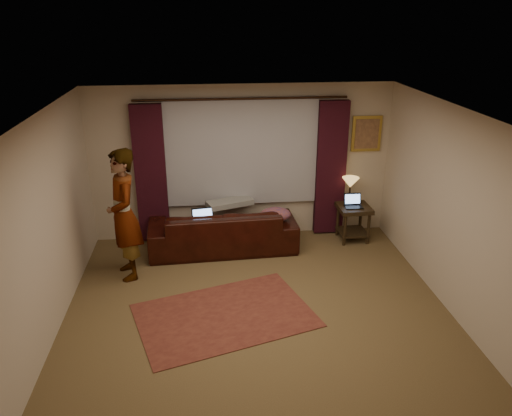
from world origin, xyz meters
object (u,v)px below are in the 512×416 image
Objects in this scene: sofa at (223,222)px; end_table at (353,223)px; laptop_table at (354,201)px; tiffany_lamp at (350,190)px; person at (124,215)px; laptop_sofa at (204,219)px.

end_table is (2.22, 0.12, -0.17)m from sofa.
tiffany_lamp is at bearing 98.53° from laptop_table.
laptop_sofa is at bearing 99.07° from person.
laptop_table is at bearing -82.89° from tiffany_lamp.
end_table is (2.52, 0.25, -0.30)m from laptop_sofa.
tiffany_lamp is 0.24× the size of person.
end_table is 1.93× the size of laptop_table.
sofa is at bearing 98.39° from person.
person reaches higher than laptop_sofa.
end_table is 1.34× the size of tiffany_lamp.
laptop_table reaches higher than laptop_sofa.
sofa is 1.67m from person.
laptop_sofa is 0.20× the size of person.
tiffany_lamp is 3.73m from person.
sofa reaches higher than end_table.
end_table is 0.41m from laptop_table.
person is at bearing -166.93° from end_table.
sofa reaches higher than laptop_table.
laptop_table is at bearing -3.53° from laptop_sofa.
sofa is 1.23× the size of person.
laptop_table is (0.02, -0.20, -0.12)m from tiffany_lamp.
tiffany_lamp is 0.23m from laptop_table.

